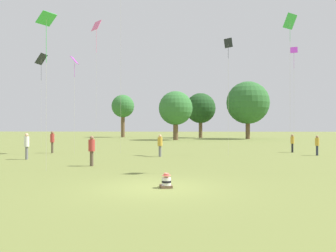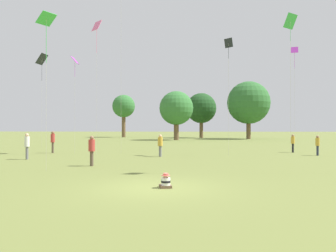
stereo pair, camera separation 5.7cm
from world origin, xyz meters
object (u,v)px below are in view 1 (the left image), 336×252
(seated_toddler, at_px, (166,182))
(kite_8, at_px, (228,48))
(person_standing_2, at_px, (27,144))
(kite_0, at_px, (290,24))
(distant_tree_2, at_px, (123,107))
(distant_tree_3, at_px, (248,103))
(person_standing_4, at_px, (92,148))
(kite_1, at_px, (41,61))
(person_standing_3, at_px, (52,140))
(person_standing_5, at_px, (160,144))
(person_standing_0, at_px, (292,142))
(kite_7, at_px, (96,30))
(kite_5, at_px, (294,55))
(distant_tree_0, at_px, (201,108))
(distant_tree_1, at_px, (176,108))
(kite_3, at_px, (74,64))
(person_standing_1, at_px, (317,143))
(kite_6, at_px, (46,25))

(seated_toddler, distance_m, kite_8, 16.40)
(person_standing_2, relative_size, kite_0, 0.16)
(distant_tree_2, height_order, distant_tree_3, distant_tree_3)
(person_standing_2, bearing_deg, person_standing_4, 128.04)
(seated_toddler, distance_m, person_standing_2, 14.15)
(seated_toddler, bearing_deg, person_standing_4, 112.68)
(kite_1, bearing_deg, person_standing_3, 81.84)
(seated_toddler, distance_m, person_standing_5, 12.57)
(kite_1, bearing_deg, distant_tree_2, -131.47)
(person_standing_4, relative_size, kite_8, 0.19)
(person_standing_4, distance_m, kite_1, 21.20)
(person_standing_3, relative_size, distant_tree_3, 0.17)
(seated_toddler, relative_size, person_standing_0, 0.37)
(person_standing_4, bearing_deg, distant_tree_2, 108.19)
(person_standing_4, xyz_separation_m, kite_7, (-1.86, 7.77, 8.99))
(kite_5, height_order, distant_tree_0, kite_5)
(person_standing_4, bearing_deg, distant_tree_1, 93.68)
(kite_3, bearing_deg, person_standing_3, 120.41)
(person_standing_2, xyz_separation_m, person_standing_4, (5.48, -3.48, -0.06))
(person_standing_1, distance_m, kite_0, 9.61)
(kite_6, bearing_deg, distant_tree_3, -126.07)
(kite_6, relative_size, kite_8, 0.87)
(kite_1, bearing_deg, kite_7, 95.93)
(person_standing_2, bearing_deg, kite_7, -149.75)
(distant_tree_1, bearing_deg, seated_toddler, -88.90)
(kite_6, bearing_deg, person_standing_3, -82.75)
(kite_1, distance_m, kite_6, 20.74)
(person_standing_3, bearing_deg, distant_tree_2, 42.79)
(seated_toddler, bearing_deg, person_standing_1, 39.31)
(distant_tree_1, height_order, distant_tree_2, distant_tree_2)
(person_standing_3, height_order, person_standing_5, person_standing_3)
(kite_7, distance_m, distant_tree_2, 45.42)
(person_standing_4, xyz_separation_m, kite_5, (16.86, 17.02, 8.79))
(kite_3, distance_m, kite_5, 22.56)
(person_standing_0, relative_size, distant_tree_0, 0.17)
(kite_0, xyz_separation_m, distant_tree_1, (-9.87, 29.69, -4.91))
(kite_8, height_order, distant_tree_0, distant_tree_0)
(kite_3, bearing_deg, person_standing_1, -48.02)
(person_standing_0, xyz_separation_m, person_standing_5, (-11.18, -4.57, 0.03))
(distant_tree_2, bearing_deg, kite_8, -69.64)
(kite_3, height_order, kite_8, kite_8)
(distant_tree_3, bearing_deg, kite_8, -103.11)
(kite_5, bearing_deg, seated_toddler, -56.36)
(kite_5, bearing_deg, distant_tree_0, 165.81)
(person_standing_1, relative_size, kite_7, 0.14)
(kite_0, distance_m, distant_tree_0, 41.50)
(kite_5, height_order, distant_tree_2, kite_5)
(kite_5, distance_m, kite_6, 26.83)
(seated_toddler, distance_m, person_standing_4, 7.93)
(person_standing_0, xyz_separation_m, kite_6, (-16.27, -12.87, 6.38))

